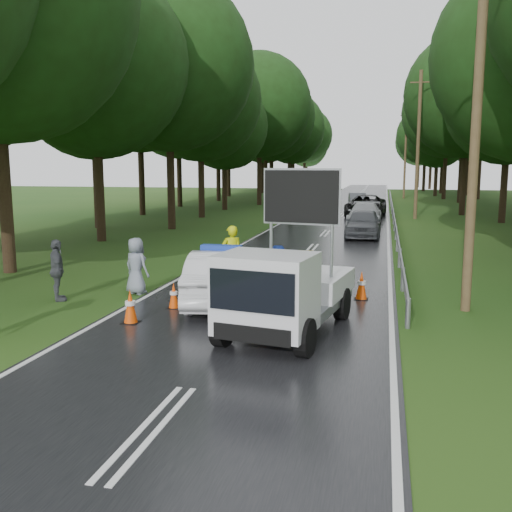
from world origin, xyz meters
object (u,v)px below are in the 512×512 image
(officer, at_px, (232,255))
(civilian, at_px, (280,281))
(queue_car_second, at_px, (365,214))
(queue_car_third, at_px, (366,206))
(work_truck, at_px, (284,291))
(queue_car_fourth, at_px, (357,201))
(police_sedan, at_px, (222,277))
(barrier, at_px, (269,258))
(queue_car_first, at_px, (363,223))

(officer, bearing_deg, civilian, 90.69)
(queue_car_second, xyz_separation_m, queue_car_third, (-0.14, 6.46, 0.09))
(work_truck, xyz_separation_m, queue_car_fourth, (-0.23, 38.42, -0.30))
(police_sedan, distance_m, officer, 2.61)
(work_truck, distance_m, queue_car_second, 23.83)
(barrier, bearing_deg, queue_car_third, 82.75)
(police_sedan, bearing_deg, civilian, 144.29)
(queue_car_first, relative_size, queue_car_third, 0.76)
(barrier, distance_m, queue_car_fourth, 33.35)
(work_truck, bearing_deg, queue_car_fourth, 99.98)
(officer, height_order, queue_car_third, officer)
(work_truck, relative_size, officer, 2.57)
(civilian, height_order, queue_car_third, civilian)
(civilian, relative_size, queue_car_third, 0.31)
(work_truck, xyz_separation_m, queue_car_second, (0.89, 23.81, -0.26))
(civilian, height_order, queue_car_first, civilian)
(queue_car_third, bearing_deg, civilian, -88.38)
(work_truck, height_order, officer, work_truck)
(queue_car_first, height_order, queue_car_second, queue_car_first)
(queue_car_third, bearing_deg, work_truck, -87.54)
(barrier, height_order, queue_car_fourth, queue_car_fourth)
(barrier, bearing_deg, civilian, -77.11)
(queue_car_fourth, bearing_deg, police_sedan, -100.00)
(queue_car_second, bearing_deg, queue_car_third, 92.66)
(barrier, relative_size, queue_car_fourth, 0.67)
(officer, bearing_deg, queue_car_first, -136.91)
(police_sedan, height_order, work_truck, work_truck)
(work_truck, bearing_deg, civilian, 113.20)
(police_sedan, bearing_deg, queue_car_fourth, -102.49)
(officer, xyz_separation_m, queue_car_fourth, (2.29, 33.41, -0.26))
(work_truck, relative_size, queue_car_third, 0.83)
(work_truck, bearing_deg, queue_car_first, 96.31)
(civilian, bearing_deg, queue_car_third, 54.11)
(barrier, height_order, civilian, civilian)
(officer, bearing_deg, work_truck, 85.40)
(queue_car_second, distance_m, queue_car_fourth, 14.64)
(civilian, xyz_separation_m, queue_car_fourth, (0.15, 36.84, -0.21))
(queue_car_fourth, bearing_deg, queue_car_first, -93.50)
(work_truck, distance_m, queue_car_first, 17.85)
(work_truck, xyz_separation_m, queue_car_third, (0.75, 30.27, -0.17))
(officer, relative_size, queue_car_third, 0.32)
(queue_car_first, xyz_separation_m, queue_car_third, (-0.28, 12.46, 0.05))
(police_sedan, relative_size, officer, 2.48)
(work_truck, distance_m, queue_car_third, 30.28)
(police_sedan, bearing_deg, queue_car_first, -111.05)
(civilian, distance_m, queue_car_second, 22.27)
(police_sedan, xyz_separation_m, queue_car_first, (3.14, 15.38, 0.01))
(queue_car_second, height_order, queue_car_fourth, queue_car_second)
(officer, distance_m, queue_car_first, 13.30)
(queue_car_first, bearing_deg, civilian, -94.39)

